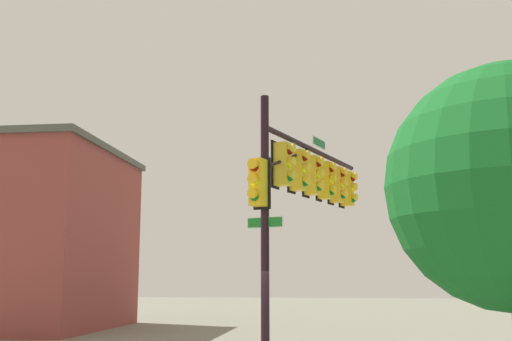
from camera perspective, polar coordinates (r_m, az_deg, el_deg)
signal_pole_assembly at (r=16.90m, az=4.62°, el=-1.36°), size 6.73×2.85×6.70m
tree_near at (r=13.82m, az=22.46°, el=-1.36°), size 5.17×5.17×6.80m
brick_building at (r=31.01m, az=-19.09°, el=-5.82°), size 9.71×6.79×8.43m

